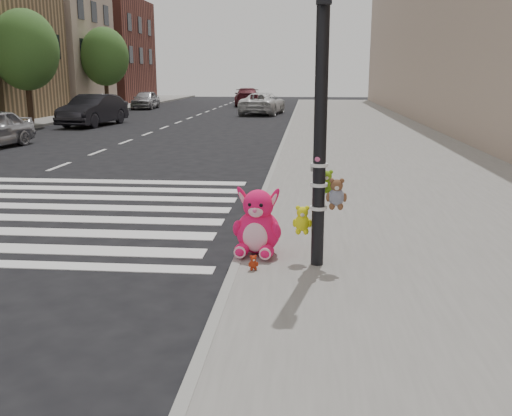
% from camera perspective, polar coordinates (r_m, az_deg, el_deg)
% --- Properties ---
extents(ground, '(120.00, 120.00, 0.00)m').
position_cam_1_polar(ground, '(6.35, -18.37, -11.09)').
color(ground, black).
rests_on(ground, ground).
extents(sidewalk_near, '(7.00, 80.00, 0.14)m').
position_cam_1_polar(sidewalk_near, '(15.68, 14.53, 3.77)').
color(sidewalk_near, slate).
rests_on(sidewalk_near, ground).
extents(curb_edge, '(0.12, 80.00, 0.15)m').
position_cam_1_polar(curb_edge, '(15.50, 1.81, 4.08)').
color(curb_edge, gray).
rests_on(curb_edge, ground).
extents(bld_far_d, '(6.00, 8.00, 10.00)m').
position_cam_1_polar(bld_far_d, '(44.16, -19.55, 15.74)').
color(bld_far_d, '#A28B7C').
rests_on(bld_far_d, ground).
extents(bld_far_e, '(6.00, 10.00, 9.00)m').
position_cam_1_polar(bld_far_e, '(54.36, -14.59, 14.94)').
color(bld_far_e, brown).
rests_on(bld_far_e, ground).
extents(bld_near, '(5.00, 60.00, 10.00)m').
position_cam_1_polar(bld_near, '(26.64, 23.94, 17.49)').
color(bld_near, '#A28B7C').
rests_on(bld_near, ground).
extents(signal_pole, '(0.68, 0.48, 4.00)m').
position_cam_1_polar(signal_pole, '(7.12, 6.53, 7.35)').
color(signal_pole, black).
rests_on(signal_pole, sidewalk_near).
extents(tree_far_b, '(3.20, 3.20, 5.44)m').
position_cam_1_polar(tree_far_b, '(30.52, -22.10, 14.42)').
color(tree_far_b, '#382619').
rests_on(tree_far_b, sidewalk_far).
extents(tree_far_c, '(3.20, 3.20, 5.44)m').
position_cam_1_polar(tree_far_c, '(40.65, -14.90, 14.41)').
color(tree_far_c, '#382619').
rests_on(tree_far_c, sidewalk_far).
extents(pink_bunny, '(0.67, 0.74, 0.94)m').
position_cam_1_polar(pink_bunny, '(7.74, 0.18, -1.85)').
color(pink_bunny, '#FF155F').
rests_on(pink_bunny, sidewalk_near).
extents(red_teddy, '(0.16, 0.13, 0.20)m').
position_cam_1_polar(red_teddy, '(7.18, -0.28, -5.48)').
color(red_teddy, '#AC2B11').
rests_on(red_teddy, sidewalk_near).
extents(car_dark_far, '(2.23, 4.86, 1.54)m').
position_cam_1_polar(car_dark_far, '(29.96, -15.97, 9.39)').
color(car_dark_far, black).
rests_on(car_dark_far, ground).
extents(car_white_near, '(2.85, 5.18, 1.37)m').
position_cam_1_polar(car_white_near, '(36.98, 0.66, 10.40)').
color(car_white_near, silver).
rests_on(car_white_near, ground).
extents(car_maroon_near, '(2.54, 5.14, 1.44)m').
position_cam_1_polar(car_maroon_near, '(46.90, -0.89, 11.05)').
color(car_maroon_near, '#51171F').
rests_on(car_maroon_near, ground).
extents(car_silver_deep, '(1.73, 3.96, 1.33)m').
position_cam_1_polar(car_silver_deep, '(43.68, -10.99, 10.58)').
color(car_silver_deep, '#A6A5AA').
rests_on(car_silver_deep, ground).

